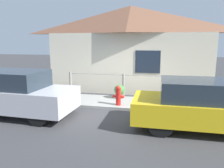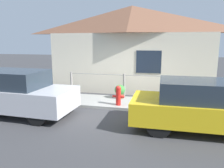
# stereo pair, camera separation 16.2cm
# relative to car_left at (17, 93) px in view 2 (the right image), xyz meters

# --- Properties ---
(ground_plane) EXTENTS (60.00, 60.00, 0.00)m
(ground_plane) POSITION_rel_car_left_xyz_m (3.15, 1.20, -0.75)
(ground_plane) COLOR #38383A
(sidewalk) EXTENTS (24.00, 1.69, 0.10)m
(sidewalk) POSITION_rel_car_left_xyz_m (3.15, 2.04, -0.70)
(sidewalk) COLOR gray
(sidewalk) RESTS_ON ground_plane
(house) EXTENTS (7.95, 2.23, 4.13)m
(house) POSITION_rel_car_left_xyz_m (3.16, 4.56, 2.52)
(house) COLOR beige
(house) RESTS_ON ground_plane
(fence) EXTENTS (4.90, 0.10, 1.01)m
(fence) POSITION_rel_car_left_xyz_m (3.15, 2.74, -0.08)
(fence) COLOR gray
(fence) RESTS_ON sidewalk
(car_left) EXTENTS (3.84, 1.78, 1.50)m
(car_left) POSITION_rel_car_left_xyz_m (0.00, 0.00, 0.00)
(car_left) COLOR #B7B7BC
(car_left) RESTS_ON ground_plane
(car_right) EXTENTS (4.16, 1.71, 1.41)m
(car_right) POSITION_rel_car_left_xyz_m (5.94, -0.00, -0.04)
(car_right) COLOR gold
(car_right) RESTS_ON ground_plane
(fire_hydrant) EXTENTS (0.44, 0.20, 0.74)m
(fire_hydrant) POSITION_rel_car_left_xyz_m (3.16, 1.53, -0.26)
(fire_hydrant) COLOR red
(fire_hydrant) RESTS_ON sidewalk
(potted_plant_near_hydrant) EXTENTS (0.43, 0.43, 0.57)m
(potted_plant_near_hydrant) POSITION_rel_car_left_xyz_m (3.02, 2.51, -0.34)
(potted_plant_near_hydrant) COLOR brown
(potted_plant_near_hydrant) RESTS_ON sidewalk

